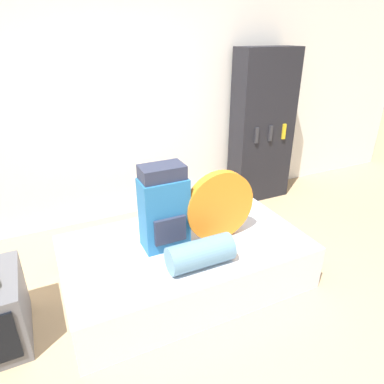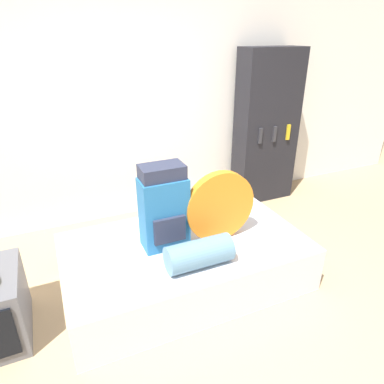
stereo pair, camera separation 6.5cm
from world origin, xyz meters
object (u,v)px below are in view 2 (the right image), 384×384
Objects in this scene: backpack at (164,208)px; sleeping_roll at (199,254)px; tent_bag at (220,206)px; bookshelf at (266,128)px.

backpack is 1.39× the size of sleeping_roll.
sleeping_roll is (0.14, -0.37, -0.23)m from backpack.
tent_bag is 1.79m from bookshelf.
backpack is at bearing 169.06° from tent_bag.
tent_bag is at bearing 41.88° from sleeping_roll.
backpack is 0.45m from sleeping_roll.
sleeping_roll is 0.27× the size of bookshelf.
backpack reaches higher than sleeping_roll.
bookshelf is at bearing 43.66° from tent_bag.
sleeping_roll is at bearing -69.48° from backpack.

